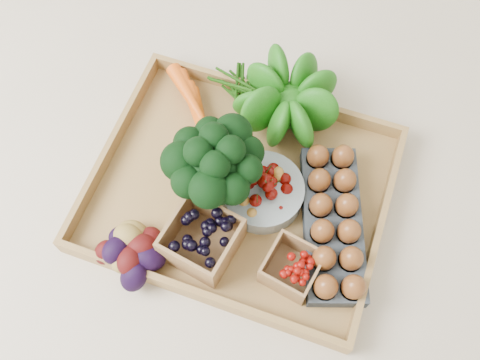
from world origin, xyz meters
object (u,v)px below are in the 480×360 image
(tray, at_px, (240,192))
(cherry_bowl, at_px, (263,192))
(egg_carton, at_px, (332,224))
(broccoli, at_px, (217,176))

(tray, height_order, cherry_bowl, cherry_bowl)
(tray, bearing_deg, cherry_bowl, 1.94)
(tray, xyz_separation_m, egg_carton, (0.19, -0.02, 0.02))
(cherry_bowl, bearing_deg, broccoli, -166.63)
(cherry_bowl, height_order, egg_carton, cherry_bowl)
(broccoli, xyz_separation_m, egg_carton, (0.22, 0.00, -0.05))
(tray, relative_size, broccoli, 3.10)
(cherry_bowl, xyz_separation_m, egg_carton, (0.14, -0.02, -0.00))
(tray, distance_m, broccoli, 0.09)
(broccoli, relative_size, egg_carton, 0.59)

